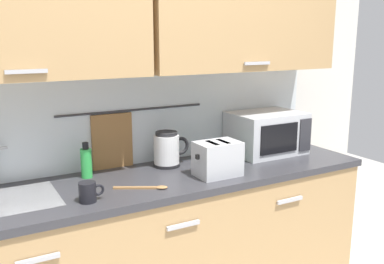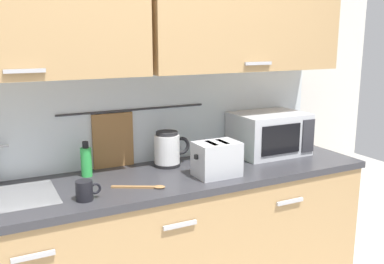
% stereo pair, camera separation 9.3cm
% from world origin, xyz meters
% --- Properties ---
extents(counter_unit, '(2.53, 0.64, 0.90)m').
position_xyz_m(counter_unit, '(-0.01, 0.30, 0.46)').
color(counter_unit, tan).
rests_on(counter_unit, ground).
extents(back_wall_assembly, '(3.70, 0.41, 2.50)m').
position_xyz_m(back_wall_assembly, '(-0.00, 0.53, 1.52)').
color(back_wall_assembly, silver).
rests_on(back_wall_assembly, ground).
extents(microwave, '(0.46, 0.35, 0.27)m').
position_xyz_m(microwave, '(0.84, 0.41, 1.04)').
color(microwave, silver).
rests_on(microwave, counter_unit).
extents(electric_kettle, '(0.23, 0.16, 0.21)m').
position_xyz_m(electric_kettle, '(0.14, 0.46, 1.00)').
color(electric_kettle, black).
rests_on(electric_kettle, counter_unit).
extents(dish_soap_bottle, '(0.06, 0.06, 0.20)m').
position_xyz_m(dish_soap_bottle, '(-0.33, 0.48, 0.99)').
color(dish_soap_bottle, green).
rests_on(dish_soap_bottle, counter_unit).
extents(mug_near_sink, '(0.12, 0.08, 0.09)m').
position_xyz_m(mug_near_sink, '(-0.43, 0.12, 0.95)').
color(mug_near_sink, black).
rests_on(mug_near_sink, counter_unit).
extents(toaster, '(0.26, 0.17, 0.19)m').
position_xyz_m(toaster, '(0.31, 0.16, 1.00)').
color(toaster, '#B7BABF').
rests_on(toaster, counter_unit).
extents(mug_by_kettle, '(0.12, 0.08, 0.09)m').
position_xyz_m(mug_by_kettle, '(0.47, 0.33, 0.95)').
color(mug_by_kettle, green).
rests_on(mug_by_kettle, counter_unit).
extents(wooden_spoon, '(0.26, 0.16, 0.01)m').
position_xyz_m(wooden_spoon, '(-0.12, 0.15, 0.91)').
color(wooden_spoon, '#9E7042').
rests_on(wooden_spoon, counter_unit).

